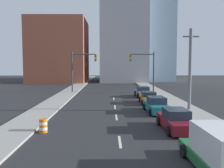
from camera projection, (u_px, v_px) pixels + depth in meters
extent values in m
cube|color=gray|center=(74.00, 88.00, 47.23)|extent=(2.93, 91.97, 0.15)
cube|color=gray|center=(151.00, 88.00, 47.41)|extent=(2.93, 91.97, 0.15)
cube|color=beige|center=(120.00, 142.00, 15.25)|extent=(0.16, 2.40, 0.01)
cube|color=beige|center=(116.00, 117.00, 22.22)|extent=(0.16, 2.40, 0.01)
cube|color=beige|center=(115.00, 107.00, 27.53)|extent=(0.16, 2.40, 0.01)
cube|color=beige|center=(114.00, 99.00, 34.02)|extent=(0.16, 2.40, 0.01)
cube|color=#9E513D|center=(60.00, 51.00, 65.41)|extent=(14.00, 16.00, 16.05)
cube|color=#A8A8AD|center=(122.00, 25.00, 69.02)|extent=(12.00, 20.00, 30.65)
cube|color=#99B7CC|center=(146.00, 14.00, 72.77)|extent=(13.00, 20.00, 38.58)
cylinder|color=#38383D|center=(72.00, 72.00, 40.48)|extent=(0.24, 0.24, 6.69)
cylinder|color=#38383D|center=(84.00, 54.00, 40.26)|extent=(3.83, 0.16, 0.16)
cube|color=#B79319|center=(96.00, 58.00, 40.34)|extent=(0.34, 0.32, 1.10)
cylinder|color=#4C0C0C|center=(96.00, 56.00, 40.14)|extent=(0.22, 0.04, 0.22)
cylinder|color=yellow|center=(96.00, 58.00, 40.17)|extent=(0.22, 0.04, 0.22)
cylinder|color=#0C3F14|center=(96.00, 60.00, 40.20)|extent=(0.22, 0.04, 0.22)
cylinder|color=#38383D|center=(154.00, 72.00, 40.64)|extent=(0.24, 0.24, 6.69)
cylinder|color=#38383D|center=(142.00, 54.00, 40.38)|extent=(3.83, 0.16, 0.16)
cube|color=#B79319|center=(130.00, 58.00, 40.41)|extent=(0.34, 0.32, 1.10)
cylinder|color=#4C0C0C|center=(130.00, 56.00, 40.21)|extent=(0.22, 0.04, 0.22)
cylinder|color=yellow|center=(130.00, 58.00, 40.24)|extent=(0.22, 0.04, 0.22)
cylinder|color=#0C3F14|center=(130.00, 60.00, 40.27)|extent=(0.22, 0.04, 0.22)
cylinder|color=slate|center=(190.00, 70.00, 25.13)|extent=(0.32, 0.32, 8.27)
cube|color=slate|center=(191.00, 37.00, 24.86)|extent=(1.60, 0.14, 0.14)
cylinder|color=orange|center=(43.00, 131.00, 17.30)|extent=(0.56, 0.56, 0.19)
cylinder|color=white|center=(43.00, 128.00, 17.29)|extent=(0.56, 0.56, 0.19)
cylinder|color=orange|center=(43.00, 126.00, 17.27)|extent=(0.56, 0.56, 0.19)
cylinder|color=white|center=(43.00, 123.00, 17.26)|extent=(0.56, 0.56, 0.19)
cylinder|color=orange|center=(43.00, 120.00, 17.24)|extent=(0.56, 0.56, 0.19)
cube|color=#1E6033|center=(218.00, 162.00, 10.97)|extent=(2.01, 5.58, 0.52)
cube|color=silver|center=(222.00, 144.00, 10.62)|extent=(1.75, 3.47, 1.30)
cylinder|color=black|center=(184.00, 151.00, 12.67)|extent=(0.23, 0.68, 0.67)
cylinder|color=black|center=(222.00, 151.00, 12.72)|extent=(0.23, 0.68, 0.67)
cube|color=maroon|center=(176.00, 123.00, 17.91)|extent=(1.91, 4.74, 0.70)
cube|color=#1E2838|center=(176.00, 113.00, 17.85)|extent=(1.62, 2.16, 0.64)
cylinder|color=black|center=(159.00, 121.00, 19.33)|extent=(0.24, 0.68, 0.67)
cylinder|color=black|center=(182.00, 121.00, 19.41)|extent=(0.24, 0.68, 0.67)
cylinder|color=black|center=(169.00, 131.00, 16.44)|extent=(0.24, 0.68, 0.67)
cylinder|color=black|center=(196.00, 131.00, 16.52)|extent=(0.24, 0.68, 0.67)
cube|color=#196B75|center=(156.00, 107.00, 24.43)|extent=(2.00, 4.81, 0.72)
cube|color=#1E2838|center=(156.00, 100.00, 24.37)|extent=(1.66, 2.20, 0.65)
cylinder|color=black|center=(144.00, 107.00, 25.85)|extent=(0.25, 0.64, 0.63)
cylinder|color=black|center=(162.00, 106.00, 25.96)|extent=(0.25, 0.64, 0.63)
cylinder|color=black|center=(150.00, 112.00, 22.93)|extent=(0.25, 0.64, 0.63)
cylinder|color=black|center=(170.00, 112.00, 23.04)|extent=(0.25, 0.64, 0.63)
cube|color=orange|center=(149.00, 99.00, 29.98)|extent=(1.78, 4.36, 0.65)
cube|color=#1E2838|center=(149.00, 94.00, 29.93)|extent=(1.55, 1.97, 0.60)
cylinder|color=black|center=(140.00, 99.00, 31.34)|extent=(0.23, 0.62, 0.62)
cylinder|color=black|center=(154.00, 99.00, 31.34)|extent=(0.23, 0.62, 0.62)
cylinder|color=black|center=(142.00, 103.00, 28.65)|extent=(0.23, 0.62, 0.62)
cylinder|color=black|center=(158.00, 103.00, 28.65)|extent=(0.23, 0.62, 0.62)
cube|color=slate|center=(143.00, 93.00, 35.99)|extent=(1.98, 4.28, 0.66)
cube|color=#1E2838|center=(143.00, 89.00, 35.94)|extent=(1.65, 1.97, 0.61)
cylinder|color=black|center=(135.00, 93.00, 37.24)|extent=(0.25, 0.69, 0.68)
cylinder|color=black|center=(147.00, 93.00, 37.36)|extent=(0.25, 0.69, 0.68)
cylinder|color=black|center=(138.00, 96.00, 34.65)|extent=(0.25, 0.69, 0.68)
cylinder|color=black|center=(151.00, 95.00, 34.76)|extent=(0.25, 0.69, 0.68)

